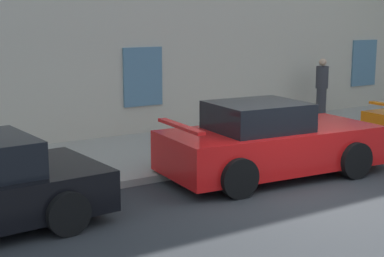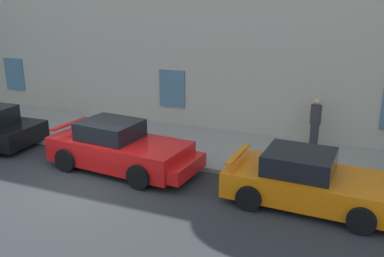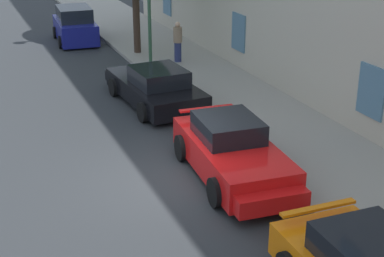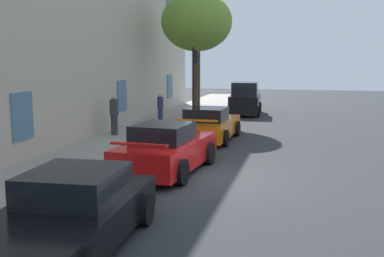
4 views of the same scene
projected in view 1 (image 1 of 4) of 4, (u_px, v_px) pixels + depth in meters
name	position (u px, v px, depth m)	size (l,w,h in m)	color
ground_plane	(304.00, 197.00, 10.32)	(80.00, 80.00, 0.00)	#2B2D30
sidewalk	(182.00, 149.00, 13.68)	(60.00, 3.83, 0.14)	gray
sportscar_yellow_flank	(276.00, 143.00, 11.62)	(4.86, 2.38, 1.50)	red
pedestrian_admiring	(322.00, 87.00, 17.55)	(0.52, 0.52, 1.74)	#333338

